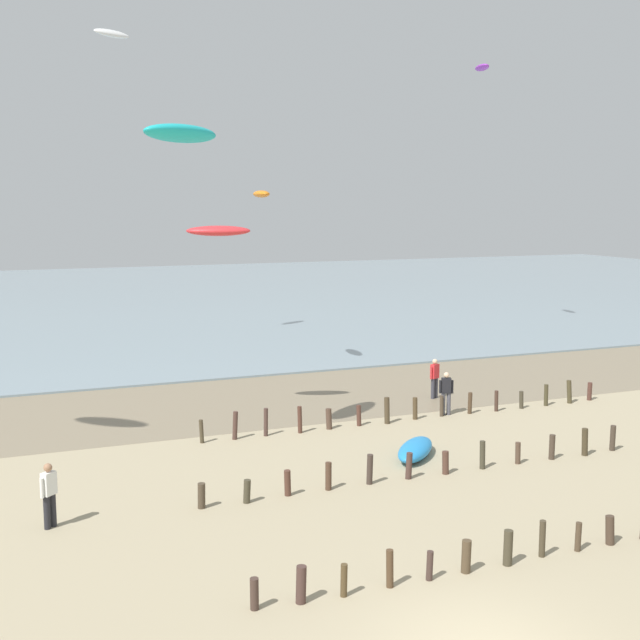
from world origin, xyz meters
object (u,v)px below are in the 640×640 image
at_px(kite_aloft_0, 218,231).
at_px(kite_aloft_2, 112,34).
at_px(person_by_waterline, 49,493).
at_px(kite_aloft_5, 482,68).
at_px(grounded_kite, 415,449).
at_px(kite_aloft_1, 261,194).
at_px(person_nearest_camera, 435,377).
at_px(person_left_flank, 446,392).
at_px(kite_aloft_4, 181,133).

xyz_separation_m(kite_aloft_0, kite_aloft_2, (-1.27, 16.59, 10.03)).
relative_size(person_by_waterline, kite_aloft_5, 0.86).
relative_size(grounded_kite, kite_aloft_5, 1.34).
distance_m(kite_aloft_1, kite_aloft_5, 19.67).
height_order(grounded_kite, kite_aloft_0, kite_aloft_0).
bearing_deg(person_by_waterline, person_nearest_camera, 28.31).
bearing_deg(kite_aloft_2, kite_aloft_5, 147.46).
distance_m(person_left_flank, kite_aloft_4, 14.36).
height_order(person_nearest_camera, grounded_kite, person_nearest_camera).
bearing_deg(grounded_kite, kite_aloft_4, -70.43).
relative_size(person_left_flank, kite_aloft_5, 0.86).
xyz_separation_m(kite_aloft_1, kite_aloft_4, (-6.48, -11.99, 1.73)).
relative_size(grounded_kite, kite_aloft_4, 0.82).
bearing_deg(person_by_waterline, kite_aloft_4, 44.52).
bearing_deg(kite_aloft_0, person_by_waterline, 69.79).
relative_size(kite_aloft_1, kite_aloft_4, 0.65).
distance_m(person_by_waterline, kite_aloft_0, 13.01).
bearing_deg(kite_aloft_4, person_by_waterline, 7.57).
bearing_deg(kite_aloft_5, person_left_flank, 159.24).
distance_m(person_by_waterline, grounded_kite, 11.70).
bearing_deg(grounded_kite, person_by_waterline, -39.47).
bearing_deg(person_nearest_camera, person_by_waterline, -151.69).
bearing_deg(person_by_waterline, kite_aloft_0, 52.17).
height_order(person_left_flank, grounded_kite, person_left_flank).
height_order(kite_aloft_0, kite_aloft_5, kite_aloft_5).
bearing_deg(kite_aloft_4, grounded_kite, 120.68).
relative_size(kite_aloft_1, kite_aloft_2, 0.94).
bearing_deg(grounded_kite, person_nearest_camera, -171.97).
height_order(person_left_flank, kite_aloft_4, kite_aloft_4).
height_order(person_by_waterline, kite_aloft_4, kite_aloft_4).
relative_size(person_nearest_camera, person_left_flank, 1.00).
distance_m(person_left_flank, grounded_kite, 5.83).
bearing_deg(grounded_kite, person_left_flank, -178.37).
distance_m(kite_aloft_2, kite_aloft_4, 22.11).
height_order(person_nearest_camera, kite_aloft_4, kite_aloft_4).
xyz_separation_m(person_nearest_camera, kite_aloft_0, (-9.30, 0.21, 6.32)).
xyz_separation_m(person_left_flank, kite_aloft_2, (-9.60, 19.41, 16.35)).
bearing_deg(kite_aloft_0, grounded_kite, 139.94).
xyz_separation_m(person_by_waterline, grounded_kite, (11.55, 1.74, -0.65)).
bearing_deg(person_left_flank, kite_aloft_2, 116.32).
xyz_separation_m(kite_aloft_2, kite_aloft_4, (-1.04, -20.99, -6.85)).
xyz_separation_m(grounded_kite, kite_aloft_0, (-4.58, 7.24, 6.97)).
bearing_deg(kite_aloft_4, kite_aloft_1, -155.32).
distance_m(person_nearest_camera, grounded_kite, 8.49).
height_order(person_left_flank, kite_aloft_5, kite_aloft_5).
height_order(person_by_waterline, kite_aloft_2, kite_aloft_2).
xyz_separation_m(grounded_kite, kite_aloft_4, (-6.89, 2.84, 10.15)).
relative_size(person_nearest_camera, kite_aloft_4, 0.53).
distance_m(person_left_flank, kite_aloft_1, 13.64).
relative_size(kite_aloft_2, kite_aloft_5, 1.13).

